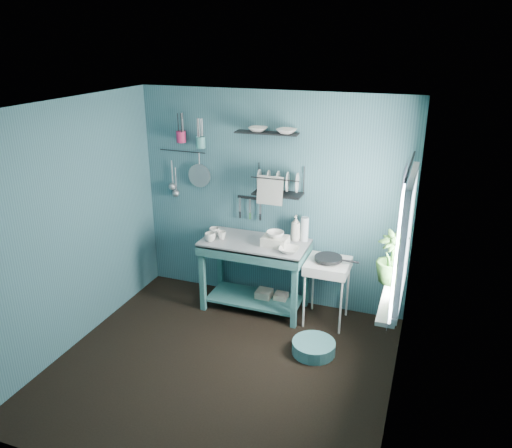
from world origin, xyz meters
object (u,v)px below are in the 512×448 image
(wash_tub, at_px, (275,241))
(dish_rack, at_px, (278,181))
(mug_left, at_px, (210,237))
(storage_tin_small, at_px, (281,301))
(colander, at_px, (199,176))
(floor_basin, at_px, (314,347))
(work_counter, at_px, (255,275))
(frying_pan, at_px, (328,258))
(utensil_cup_magenta, at_px, (181,137))
(water_bottle, at_px, (305,229))
(soap_bottle, at_px, (296,228))
(utensil_cup_teal, at_px, (201,142))
(potted_plant, at_px, (392,257))
(mug_mid, at_px, (222,235))
(storage_tin_large, at_px, (264,299))
(hotplate_stand, at_px, (326,292))
(mug_right, at_px, (214,232))

(wash_tub, relative_size, dish_rack, 0.51)
(mug_left, distance_m, storage_tin_small, 1.14)
(colander, bearing_deg, floor_basin, -28.68)
(work_counter, relative_size, dish_rack, 2.19)
(mug_left, relative_size, dish_rack, 0.22)
(frying_pan, distance_m, floor_basin, 0.96)
(utensil_cup_magenta, bearing_deg, floor_basin, -25.30)
(water_bottle, bearing_deg, soap_bottle, -168.69)
(water_bottle, distance_m, dish_rack, 0.63)
(mug_left, bearing_deg, utensil_cup_magenta, 142.43)
(dish_rack, xyz_separation_m, utensil_cup_teal, (-0.96, 0.05, 0.35))
(soap_bottle, distance_m, utensil_cup_magenta, 1.70)
(work_counter, height_order, potted_plant, potted_plant)
(mug_mid, bearing_deg, wash_tub, 3.63)
(utensil_cup_magenta, height_order, potted_plant, utensil_cup_magenta)
(colander, distance_m, storage_tin_large, 1.65)
(utensil_cup_magenta, relative_size, potted_plant, 0.25)
(potted_plant, relative_size, storage_tin_large, 2.33)
(dish_rack, distance_m, utensil_cup_teal, 1.02)
(mug_left, height_order, wash_tub, wash_tub)
(mug_left, relative_size, hotplate_stand, 0.17)
(mug_right, height_order, utensil_cup_magenta, utensil_cup_magenta)
(work_counter, relative_size, soap_bottle, 4.02)
(mug_mid, relative_size, floor_basin, 0.23)
(wash_tub, relative_size, water_bottle, 1.00)
(mug_mid, xyz_separation_m, storage_tin_large, (0.48, 0.11, -0.79))
(mug_mid, xyz_separation_m, utensil_cup_teal, (-0.37, 0.30, 0.99))
(water_bottle, distance_m, potted_plant, 1.21)
(potted_plant, bearing_deg, soap_bottle, 150.38)
(water_bottle, height_order, potted_plant, potted_plant)
(storage_tin_large, distance_m, storage_tin_small, 0.20)
(mug_mid, xyz_separation_m, frying_pan, (1.23, 0.06, -0.12))
(work_counter, xyz_separation_m, hotplate_stand, (0.85, -0.00, -0.05))
(work_counter, height_order, soap_bottle, soap_bottle)
(utensil_cup_magenta, bearing_deg, mug_right, -25.74)
(frying_pan, relative_size, utensil_cup_magenta, 2.31)
(storage_tin_small, bearing_deg, dish_rack, 130.06)
(mug_mid, height_order, colander, colander)
(mug_left, relative_size, potted_plant, 0.24)
(mug_mid, distance_m, colander, 0.79)
(mug_mid, height_order, storage_tin_large, mug_mid)
(mug_right, bearing_deg, soap_bottle, 12.26)
(soap_bottle, xyz_separation_m, water_bottle, (0.10, 0.02, -0.01))
(potted_plant, bearing_deg, mug_mid, 168.92)
(work_counter, distance_m, hotplate_stand, 0.85)
(water_bottle, relative_size, dish_rack, 0.51)
(wash_tub, bearing_deg, colander, 164.46)
(storage_tin_small, bearing_deg, colander, 170.09)
(potted_plant, height_order, storage_tin_large, potted_plant)
(wash_tub, xyz_separation_m, floor_basin, (0.63, -0.63, -0.84))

